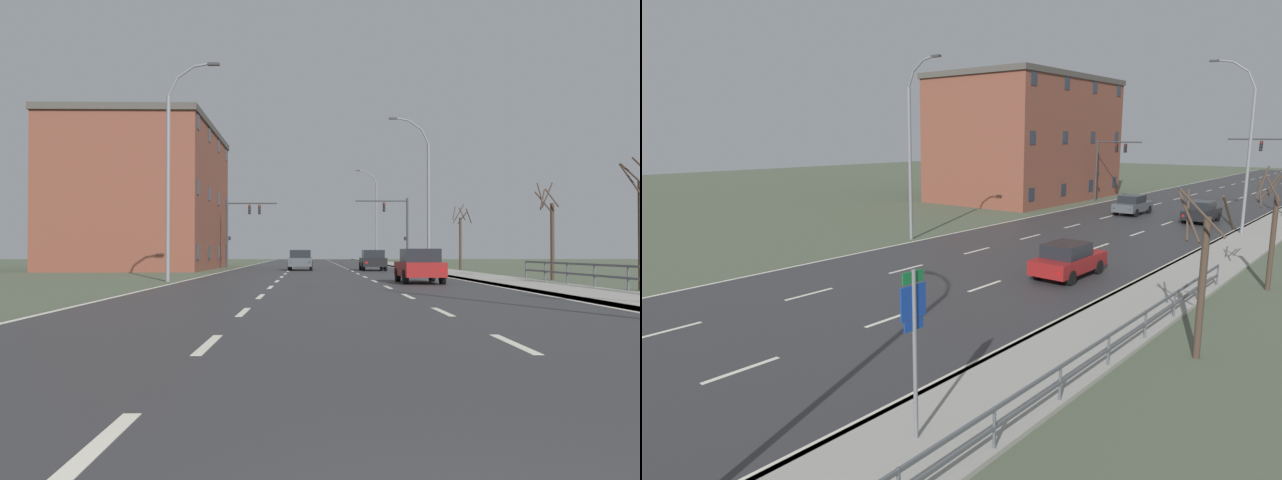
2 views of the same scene
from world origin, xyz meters
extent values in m
cube|color=#4C5642|center=(0.00, 48.00, -0.06)|extent=(160.00, 160.00, 0.12)
cube|color=#303033|center=(0.00, 60.00, 0.01)|extent=(14.00, 120.00, 0.02)
cube|color=beige|center=(-2.33, 2.00, 0.02)|extent=(0.16, 2.20, 0.01)
cube|color=beige|center=(-2.33, 7.40, 0.02)|extent=(0.16, 2.20, 0.01)
cube|color=beige|center=(-2.33, 12.80, 0.02)|extent=(0.16, 2.20, 0.01)
cube|color=beige|center=(-2.33, 18.20, 0.02)|extent=(0.16, 2.20, 0.01)
cube|color=beige|center=(-2.33, 23.60, 0.02)|extent=(0.16, 2.20, 0.01)
cube|color=beige|center=(-2.33, 29.00, 0.02)|extent=(0.16, 2.20, 0.01)
cube|color=beige|center=(-2.33, 34.40, 0.02)|extent=(0.16, 2.20, 0.01)
cube|color=beige|center=(-2.33, 39.80, 0.02)|extent=(0.16, 2.20, 0.01)
cube|color=beige|center=(-2.33, 45.20, 0.02)|extent=(0.16, 2.20, 0.01)
cube|color=beige|center=(-2.33, 50.60, 0.02)|extent=(0.16, 2.20, 0.01)
cube|color=beige|center=(-2.33, 56.00, 0.02)|extent=(0.16, 2.20, 0.01)
cube|color=beige|center=(-2.33, 61.40, 0.02)|extent=(0.16, 2.20, 0.01)
cube|color=beige|center=(-2.33, 66.80, 0.02)|extent=(0.16, 2.20, 0.01)
cube|color=beige|center=(-2.33, 72.20, 0.02)|extent=(0.16, 2.20, 0.01)
cube|color=beige|center=(-2.33, 77.60, 0.02)|extent=(0.16, 2.20, 0.01)
cube|color=beige|center=(-2.33, 83.00, 0.02)|extent=(0.16, 2.20, 0.01)
cube|color=beige|center=(-2.33, 88.40, 0.02)|extent=(0.16, 2.20, 0.01)
cube|color=beige|center=(-2.33, 93.80, 0.02)|extent=(0.16, 2.20, 0.01)
cube|color=beige|center=(-2.33, 99.20, 0.02)|extent=(0.16, 2.20, 0.01)
cube|color=beige|center=(-2.33, 104.60, 0.02)|extent=(0.16, 2.20, 0.01)
cube|color=beige|center=(-2.33, 110.00, 0.02)|extent=(0.16, 2.20, 0.01)
cube|color=beige|center=(-2.33, 115.40, 0.02)|extent=(0.16, 2.20, 0.01)
cube|color=beige|center=(2.33, 7.40, 0.02)|extent=(0.16, 2.20, 0.01)
cube|color=beige|center=(2.33, 12.80, 0.02)|extent=(0.16, 2.20, 0.01)
cube|color=beige|center=(2.33, 18.20, 0.02)|extent=(0.16, 2.20, 0.01)
cube|color=beige|center=(2.33, 23.60, 0.02)|extent=(0.16, 2.20, 0.01)
cube|color=beige|center=(2.33, 29.00, 0.02)|extent=(0.16, 2.20, 0.01)
cube|color=beige|center=(2.33, 34.40, 0.02)|extent=(0.16, 2.20, 0.01)
cube|color=beige|center=(2.33, 39.80, 0.02)|extent=(0.16, 2.20, 0.01)
cube|color=beige|center=(2.33, 45.20, 0.02)|extent=(0.16, 2.20, 0.01)
cube|color=beige|center=(2.33, 50.60, 0.02)|extent=(0.16, 2.20, 0.01)
cube|color=beige|center=(2.33, 56.00, 0.02)|extent=(0.16, 2.20, 0.01)
cube|color=beige|center=(2.33, 61.40, 0.02)|extent=(0.16, 2.20, 0.01)
cube|color=beige|center=(2.33, 66.80, 0.02)|extent=(0.16, 2.20, 0.01)
cube|color=beige|center=(2.33, 72.20, 0.02)|extent=(0.16, 2.20, 0.01)
cube|color=beige|center=(2.33, 77.60, 0.02)|extent=(0.16, 2.20, 0.01)
cube|color=beige|center=(2.33, 83.00, 0.02)|extent=(0.16, 2.20, 0.01)
cube|color=beige|center=(2.33, 88.40, 0.02)|extent=(0.16, 2.20, 0.01)
cube|color=beige|center=(2.33, 93.80, 0.02)|extent=(0.16, 2.20, 0.01)
cube|color=beige|center=(2.33, 99.20, 0.02)|extent=(0.16, 2.20, 0.01)
cube|color=beige|center=(2.33, 104.60, 0.02)|extent=(0.16, 2.20, 0.01)
cube|color=beige|center=(2.33, 110.00, 0.02)|extent=(0.16, 2.20, 0.01)
cube|color=beige|center=(2.33, 115.40, 0.02)|extent=(0.16, 2.20, 0.01)
cube|color=beige|center=(6.85, 60.00, 0.02)|extent=(0.16, 120.00, 0.01)
cube|color=beige|center=(-6.85, 60.00, 0.02)|extent=(0.16, 120.00, 0.01)
cube|color=gray|center=(8.50, 60.00, 0.06)|extent=(3.00, 120.00, 0.12)
cube|color=slate|center=(7.08, 60.00, 0.06)|extent=(0.16, 120.00, 0.12)
cylinder|color=#515459|center=(9.85, 19.20, 0.50)|extent=(0.07, 0.07, 1.00)
cylinder|color=#515459|center=(9.85, 21.79, 0.50)|extent=(0.07, 0.07, 1.00)
cylinder|color=#515459|center=(9.85, 24.39, 0.50)|extent=(0.07, 0.07, 1.00)
cylinder|color=#515459|center=(9.85, 26.98, 0.50)|extent=(0.07, 0.07, 1.00)
cylinder|color=#515459|center=(9.85, 29.58, 0.50)|extent=(0.07, 0.07, 1.00)
cylinder|color=slate|center=(7.60, 43.57, 4.51)|extent=(0.20, 0.20, 9.03)
cylinder|color=slate|center=(7.36, 43.57, 9.54)|extent=(0.57, 0.11, 1.06)
cylinder|color=slate|center=(6.67, 43.57, 10.37)|extent=(0.98, 0.11, 0.73)
cylinder|color=slate|center=(5.66, 43.57, 10.79)|extent=(1.12, 0.11, 0.30)
cube|color=#333335|center=(5.11, 43.57, 10.83)|extent=(0.56, 0.24, 0.12)
cylinder|color=slate|center=(7.60, 79.47, 4.95)|extent=(0.20, 0.20, 9.90)
cylinder|color=slate|center=(7.38, 79.47, 10.37)|extent=(0.54, 0.11, 0.99)
cylinder|color=slate|center=(6.73, 79.47, 11.14)|extent=(0.91, 0.11, 0.69)
cylinder|color=slate|center=(5.80, 79.47, 11.53)|extent=(1.04, 0.11, 0.29)
cube|color=#333335|center=(5.28, 79.47, 11.57)|extent=(0.56, 0.24, 0.12)
cylinder|color=slate|center=(-7.60, 29.21, 4.48)|extent=(0.20, 0.20, 8.96)
cylinder|color=slate|center=(-7.39, 29.21, 9.40)|extent=(0.51, 0.11, 0.93)
cylinder|color=slate|center=(-6.79, 29.21, 10.12)|extent=(0.86, 0.11, 0.65)
cylinder|color=slate|center=(-5.91, 29.21, 10.49)|extent=(0.98, 0.11, 0.28)
cube|color=#333335|center=(-5.43, 29.21, 10.52)|extent=(0.56, 0.24, 0.12)
cylinder|color=#38383A|center=(7.90, 55.62, 3.10)|extent=(0.18, 0.18, 6.20)
cylinder|color=#38383A|center=(5.60, 55.62, 5.95)|extent=(4.59, 0.12, 0.12)
cube|color=black|center=(5.83, 55.62, 5.40)|extent=(0.20, 0.28, 0.80)
sphere|color=red|center=(5.83, 55.47, 5.66)|extent=(0.14, 0.14, 0.14)
sphere|color=#2D2D2D|center=(5.83, 55.47, 5.40)|extent=(0.14, 0.14, 0.14)
sphere|color=#2D2D2D|center=(5.83, 55.47, 5.14)|extent=(0.14, 0.14, 0.14)
cube|color=black|center=(7.68, 55.57, 2.60)|extent=(0.18, 0.12, 0.32)
cylinder|color=#38383A|center=(-7.90, 54.56, 2.94)|extent=(0.18, 0.18, 5.89)
cylinder|color=#38383A|center=(-5.75, 54.56, 5.64)|extent=(4.29, 0.12, 0.12)
cube|color=black|center=(-5.97, 54.56, 5.09)|extent=(0.20, 0.28, 0.80)
sphere|color=red|center=(-5.97, 54.41, 5.35)|extent=(0.14, 0.14, 0.14)
sphere|color=#2D2D2D|center=(-5.97, 54.41, 5.09)|extent=(0.14, 0.14, 0.14)
sphere|color=#2D2D2D|center=(-5.97, 54.41, 4.83)|extent=(0.14, 0.14, 0.14)
cube|color=black|center=(-5.11, 54.56, 5.09)|extent=(0.20, 0.28, 0.80)
sphere|color=red|center=(-5.11, 54.41, 5.35)|extent=(0.14, 0.14, 0.14)
sphere|color=#2D2D2D|center=(-5.11, 54.41, 5.09)|extent=(0.14, 0.14, 0.14)
sphere|color=#2D2D2D|center=(-5.11, 54.41, 4.83)|extent=(0.14, 0.14, 0.14)
cube|color=black|center=(-7.68, 54.51, 2.60)|extent=(0.18, 0.12, 0.32)
cube|color=#474C51|center=(-1.46, 48.12, 0.65)|extent=(1.80, 4.12, 0.64)
cube|color=black|center=(-1.46, 47.87, 1.27)|extent=(1.58, 2.02, 0.60)
cube|color=slate|center=(-1.45, 48.82, 1.25)|extent=(1.40, 0.09, 0.51)
cylinder|color=black|center=(-0.64, 49.38, 0.33)|extent=(0.23, 0.66, 0.66)
cylinder|color=black|center=(-2.26, 49.40, 0.33)|extent=(0.23, 0.66, 0.66)
cylinder|color=black|center=(-0.66, 46.84, 0.33)|extent=(0.23, 0.66, 0.66)
cylinder|color=black|center=(-2.28, 46.86, 0.33)|extent=(0.23, 0.66, 0.66)
cube|color=red|center=(-2.14, 46.10, 0.65)|extent=(0.16, 0.04, 0.14)
cube|color=red|center=(-0.82, 46.09, 0.65)|extent=(0.16, 0.04, 0.14)
cube|color=maroon|center=(4.21, 27.29, 0.65)|extent=(1.78, 4.11, 0.64)
cube|color=black|center=(4.21, 27.04, 1.27)|extent=(1.57, 2.01, 0.60)
cube|color=slate|center=(4.21, 27.99, 1.25)|extent=(1.40, 0.09, 0.51)
cylinder|color=black|center=(5.02, 28.56, 0.33)|extent=(0.22, 0.66, 0.66)
cylinder|color=black|center=(3.40, 28.57, 0.33)|extent=(0.22, 0.66, 0.66)
cylinder|color=black|center=(5.01, 26.02, 0.33)|extent=(0.22, 0.66, 0.66)
cylinder|color=black|center=(3.39, 26.03, 0.33)|extent=(0.22, 0.66, 0.66)
cube|color=red|center=(3.54, 25.27, 0.65)|extent=(0.16, 0.04, 0.14)
cube|color=red|center=(4.86, 25.26, 0.65)|extent=(0.16, 0.04, 0.14)
cube|color=black|center=(4.03, 47.36, 0.65)|extent=(1.77, 4.10, 0.64)
cube|color=black|center=(4.03, 47.11, 1.27)|extent=(1.57, 2.00, 0.60)
cube|color=slate|center=(4.02, 48.06, 1.25)|extent=(1.40, 0.08, 0.51)
cylinder|color=black|center=(4.83, 48.63, 0.33)|extent=(0.22, 0.66, 0.66)
cylinder|color=black|center=(3.21, 48.62, 0.33)|extent=(0.22, 0.66, 0.66)
cylinder|color=black|center=(4.84, 46.09, 0.33)|extent=(0.22, 0.66, 0.66)
cylinder|color=black|center=(3.22, 46.08, 0.33)|extent=(0.22, 0.66, 0.66)
cube|color=red|center=(3.37, 45.32, 0.65)|extent=(0.16, 0.04, 0.14)
cube|color=red|center=(4.69, 45.33, 0.65)|extent=(0.16, 0.04, 0.14)
cube|color=brown|center=(-14.50, 52.54, 5.66)|extent=(11.52, 18.56, 11.32)
cube|color=#4C4742|center=(-14.50, 52.54, 11.57)|extent=(11.75, 18.93, 0.50)
cube|color=#282D38|center=(-8.72, 44.46, 1.40)|extent=(0.04, 0.90, 1.10)
cube|color=#282D38|center=(-8.72, 49.84, 1.40)|extent=(0.04, 0.90, 1.10)
cube|color=#282D38|center=(-8.72, 55.23, 1.40)|extent=(0.04, 0.90, 1.10)
cube|color=#282D38|center=(-8.72, 60.62, 1.40)|extent=(0.04, 0.90, 1.10)
cube|color=#282D38|center=(-8.72, 44.46, 6.06)|extent=(0.04, 0.90, 1.10)
cube|color=#282D38|center=(-8.72, 49.84, 6.06)|extent=(0.04, 0.90, 1.10)
cube|color=#282D38|center=(-8.72, 55.23, 6.06)|extent=(0.04, 0.90, 1.10)
cube|color=#282D38|center=(-8.72, 60.62, 6.06)|extent=(0.04, 0.90, 1.10)
cube|color=#282D38|center=(-8.72, 44.46, 10.72)|extent=(0.04, 0.90, 1.10)
cube|color=#282D38|center=(-8.72, 49.84, 10.72)|extent=(0.04, 0.90, 1.10)
cube|color=#282D38|center=(-8.72, 55.23, 10.72)|extent=(0.04, 0.90, 1.10)
cube|color=#282D38|center=(-8.72, 60.62, 10.72)|extent=(0.04, 0.90, 1.10)
cylinder|color=#423328|center=(11.11, 21.05, 4.08)|extent=(0.93, 0.82, 1.28)
cylinder|color=#423328|center=(10.99, 21.31, 4.09)|extent=(0.42, 1.01, 1.32)
cylinder|color=#423328|center=(11.54, 30.60, 1.95)|extent=(0.20, 0.20, 3.90)
cylinder|color=#423328|center=(10.96, 30.67, 4.36)|extent=(0.19, 1.22, 1.31)
cylinder|color=#423328|center=(11.40, 30.92, 4.33)|extent=(0.70, 0.35, 1.34)
cylinder|color=#423328|center=(11.15, 30.88, 4.11)|extent=(0.58, 0.86, 1.14)
cylinder|color=#423328|center=(11.43, 30.30, 4.14)|extent=(0.65, 0.31, 0.98)
cylinder|color=#423328|center=(10.97, 30.36, 3.98)|extent=(0.45, 1.20, 1.11)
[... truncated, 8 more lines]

